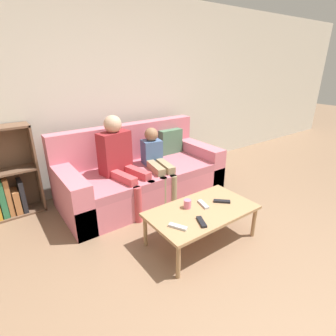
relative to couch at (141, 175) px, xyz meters
name	(u,v)px	position (x,y,z in m)	size (l,w,h in m)	color
ground_plane	(264,304)	(-0.15, -2.09, -0.30)	(22.00, 22.00, 0.00)	#84664C
wall_back	(104,96)	(-0.15, 0.66, 1.00)	(12.00, 0.06, 2.60)	beige
couch	(141,175)	(0.00, 0.00, 0.00)	(2.13, 0.98, 0.94)	#D1707F
bookshelf	(7,183)	(-1.52, 0.50, 0.12)	(0.61, 0.28, 1.08)	brown
coffee_table	(202,212)	(-0.02, -1.22, 0.04)	(1.08, 0.61, 0.37)	#A87F56
person_adult	(120,157)	(-0.35, -0.10, 0.37)	(0.47, 0.71, 1.16)	#C6474C
person_child	(156,160)	(0.15, -0.16, 0.24)	(0.34, 0.69, 0.93)	#9E8966
cup_near	(187,204)	(-0.12, -1.11, 0.11)	(0.07, 0.07, 0.09)	pink
tv_remote_0	(201,222)	(-0.18, -1.39, 0.08)	(0.11, 0.18, 0.02)	black
tv_remote_1	(203,204)	(0.05, -1.17, 0.08)	(0.09, 0.18, 0.02)	#B7B7BC
tv_remote_2	(222,201)	(0.25, -1.24, 0.08)	(0.16, 0.15, 0.02)	black
tv_remote_3	(178,227)	(-0.40, -1.33, 0.08)	(0.12, 0.17, 0.02)	#B7B7BC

